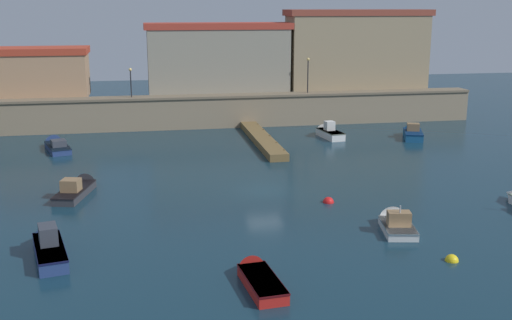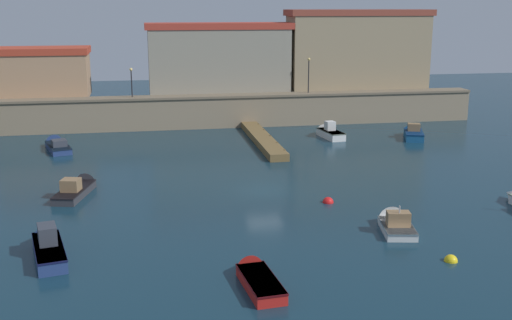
{
  "view_description": "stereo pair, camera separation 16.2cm",
  "coord_description": "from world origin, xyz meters",
  "px_view_note": "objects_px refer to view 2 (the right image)",
  "views": [
    {
      "loc": [
        -8.43,
        -42.26,
        12.85
      ],
      "look_at": [
        0.0,
        3.51,
        1.39
      ],
      "focal_mm": 44.05,
      "sensor_mm": 36.0,
      "label": 1
    },
    {
      "loc": [
        -8.27,
        -42.29,
        12.85
      ],
      "look_at": [
        0.0,
        3.51,
        1.39
      ],
      "focal_mm": 44.05,
      "sensor_mm": 36.0,
      "label": 2
    }
  ],
  "objects_px": {
    "moored_boat_0": "(79,187)",
    "moored_boat_3": "(48,244)",
    "quay_lamp_0": "(131,77)",
    "moored_boat_7": "(57,145)",
    "moored_boat_1": "(328,132)",
    "mooring_buoy_0": "(451,261)",
    "mooring_buoy_1": "(328,202)",
    "moored_boat_2": "(256,276)",
    "moored_boat_8": "(413,133)",
    "quay_lamp_1": "(309,70)",
    "moored_boat_9": "(395,222)"
  },
  "relations": [
    {
      "from": "quay_lamp_0",
      "to": "quay_lamp_1",
      "type": "relative_size",
      "value": 0.8
    },
    {
      "from": "moored_boat_0",
      "to": "moored_boat_3",
      "type": "bearing_deg",
      "value": -169.06
    },
    {
      "from": "moored_boat_3",
      "to": "moored_boat_9",
      "type": "relative_size",
      "value": 1.39
    },
    {
      "from": "moored_boat_7",
      "to": "moored_boat_8",
      "type": "distance_m",
      "value": 34.61
    },
    {
      "from": "quay_lamp_0",
      "to": "moored_boat_2",
      "type": "xyz_separation_m",
      "value": [
        6.08,
        -39.84,
        -5.24
      ]
    },
    {
      "from": "quay_lamp_1",
      "to": "moored_boat_7",
      "type": "relative_size",
      "value": 0.63
    },
    {
      "from": "moored_boat_8",
      "to": "moored_boat_0",
      "type": "bearing_deg",
      "value": 133.31
    },
    {
      "from": "quay_lamp_0",
      "to": "moored_boat_7",
      "type": "distance_m",
      "value": 11.88
    },
    {
      "from": "moored_boat_0",
      "to": "moored_boat_3",
      "type": "distance_m",
      "value": 11.35
    },
    {
      "from": "quay_lamp_0",
      "to": "mooring_buoy_1",
      "type": "relative_size",
      "value": 4.09
    },
    {
      "from": "moored_boat_3",
      "to": "moored_boat_7",
      "type": "relative_size",
      "value": 1.0
    },
    {
      "from": "quay_lamp_0",
      "to": "moored_boat_9",
      "type": "xyz_separation_m",
      "value": [
        15.55,
        -33.85,
        -5.22
      ]
    },
    {
      "from": "moored_boat_1",
      "to": "mooring_buoy_1",
      "type": "relative_size",
      "value": 6.77
    },
    {
      "from": "mooring_buoy_0",
      "to": "moored_boat_3",
      "type": "bearing_deg",
      "value": 166.9
    },
    {
      "from": "moored_boat_7",
      "to": "moored_boat_0",
      "type": "bearing_deg",
      "value": 176.55
    },
    {
      "from": "moored_boat_7",
      "to": "mooring_buoy_1",
      "type": "bearing_deg",
      "value": -151.4
    },
    {
      "from": "moored_boat_3",
      "to": "moored_boat_8",
      "type": "distance_m",
      "value": 40.59
    },
    {
      "from": "moored_boat_3",
      "to": "moored_boat_7",
      "type": "distance_m",
      "value": 26.32
    },
    {
      "from": "moored_boat_8",
      "to": "moored_boat_3",
      "type": "bearing_deg",
      "value": 147.75
    },
    {
      "from": "moored_boat_1",
      "to": "mooring_buoy_0",
      "type": "bearing_deg",
      "value": 166.54
    },
    {
      "from": "quay_lamp_0",
      "to": "moored_boat_7",
      "type": "xyz_separation_m",
      "value": [
        -6.93,
        -8.13,
        -5.2
      ]
    },
    {
      "from": "mooring_buoy_0",
      "to": "mooring_buoy_1",
      "type": "relative_size",
      "value": 0.94
    },
    {
      "from": "mooring_buoy_1",
      "to": "mooring_buoy_0",
      "type": "bearing_deg",
      "value": -72.49
    },
    {
      "from": "moored_boat_2",
      "to": "moored_boat_7",
      "type": "distance_m",
      "value": 34.27
    },
    {
      "from": "moored_boat_0",
      "to": "moored_boat_3",
      "type": "height_order",
      "value": "moored_boat_3"
    },
    {
      "from": "mooring_buoy_0",
      "to": "quay_lamp_0",
      "type": "bearing_deg",
      "value": 112.83
    },
    {
      "from": "quay_lamp_1",
      "to": "moored_boat_0",
      "type": "xyz_separation_m",
      "value": [
        -22.77,
        -22.98,
        -5.62
      ]
    },
    {
      "from": "quay_lamp_1",
      "to": "moored_boat_1",
      "type": "height_order",
      "value": "quay_lamp_1"
    },
    {
      "from": "quay_lamp_1",
      "to": "moored_boat_7",
      "type": "bearing_deg",
      "value": -162.69
    },
    {
      "from": "moored_boat_2",
      "to": "moored_boat_7",
      "type": "relative_size",
      "value": 0.81
    },
    {
      "from": "moored_boat_9",
      "to": "quay_lamp_0",
      "type": "bearing_deg",
      "value": 35.81
    },
    {
      "from": "moored_boat_1",
      "to": "moored_boat_3",
      "type": "bearing_deg",
      "value": 130.57
    },
    {
      "from": "moored_boat_1",
      "to": "moored_boat_9",
      "type": "relative_size",
      "value": 1.15
    },
    {
      "from": "moored_boat_1",
      "to": "moored_boat_2",
      "type": "height_order",
      "value": "moored_boat_1"
    },
    {
      "from": "moored_boat_2",
      "to": "mooring_buoy_0",
      "type": "relative_size",
      "value": 7.08
    },
    {
      "from": "moored_boat_2",
      "to": "moored_boat_0",
      "type": "bearing_deg",
      "value": 24.14
    },
    {
      "from": "moored_boat_2",
      "to": "moored_boat_7",
      "type": "xyz_separation_m",
      "value": [
        -13.01,
        31.71,
        0.05
      ]
    },
    {
      "from": "quay_lamp_0",
      "to": "mooring_buoy_1",
      "type": "height_order",
      "value": "quay_lamp_0"
    },
    {
      "from": "quay_lamp_1",
      "to": "moored_boat_0",
      "type": "distance_m",
      "value": 32.84
    },
    {
      "from": "moored_boat_9",
      "to": "moored_boat_1",
      "type": "bearing_deg",
      "value": 3.03
    },
    {
      "from": "moored_boat_2",
      "to": "mooring_buoy_0",
      "type": "distance_m",
      "value": 10.42
    },
    {
      "from": "moored_boat_2",
      "to": "moored_boat_8",
      "type": "height_order",
      "value": "moored_boat_8"
    },
    {
      "from": "moored_boat_2",
      "to": "moored_boat_8",
      "type": "bearing_deg",
      "value": -40.84
    },
    {
      "from": "moored_boat_1",
      "to": "moored_boat_8",
      "type": "relative_size",
      "value": 0.97
    },
    {
      "from": "moored_boat_3",
      "to": "mooring_buoy_0",
      "type": "xyz_separation_m",
      "value": [
        20.66,
        -4.81,
        -0.5
      ]
    },
    {
      "from": "quay_lamp_1",
      "to": "moored_boat_2",
      "type": "relative_size",
      "value": 0.77
    },
    {
      "from": "moored_boat_7",
      "to": "mooring_buoy_1",
      "type": "distance_m",
      "value": 28.46
    },
    {
      "from": "moored_boat_0",
      "to": "moored_boat_3",
      "type": "xyz_separation_m",
      "value": [
        -0.58,
        -11.33,
        0.12
      ]
    },
    {
      "from": "moored_boat_0",
      "to": "moored_boat_8",
      "type": "xyz_separation_m",
      "value": [
        31.27,
        13.84,
        0.09
      ]
    },
    {
      "from": "moored_boat_8",
      "to": "moored_boat_9",
      "type": "xyz_separation_m",
      "value": [
        -12.11,
        -24.71,
        -0.14
      ]
    }
  ]
}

